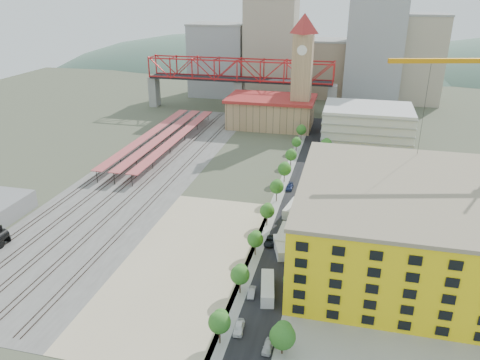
% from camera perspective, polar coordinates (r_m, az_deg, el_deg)
% --- Properties ---
extents(ground, '(400.00, 400.00, 0.00)m').
position_cam_1_polar(ground, '(134.02, -0.34, -3.06)').
color(ground, '#474C38').
rests_on(ground, ground).
extents(ballast_strip, '(36.00, 165.00, 0.06)m').
position_cam_1_polar(ballast_strip, '(160.50, -11.38, 0.97)').
color(ballast_strip, '#605E59').
rests_on(ballast_strip, ground).
extents(dirt_lot, '(28.00, 67.00, 0.06)m').
position_cam_1_polar(dirt_lot, '(108.73, -6.48, -9.84)').
color(dirt_lot, tan).
rests_on(dirt_lot, ground).
extents(street_asphalt, '(12.00, 170.00, 0.06)m').
position_cam_1_polar(street_asphalt, '(144.98, 7.25, -1.16)').
color(street_asphalt, black).
rests_on(street_asphalt, ground).
extents(sidewalk_west, '(3.00, 170.00, 0.04)m').
position_cam_1_polar(sidewalk_west, '(145.59, 5.10, -0.96)').
color(sidewalk_west, gray).
rests_on(sidewalk_west, ground).
extents(sidewalk_east, '(3.00, 170.00, 0.04)m').
position_cam_1_polar(sidewalk_east, '(144.59, 9.41, -1.37)').
color(sidewalk_east, gray).
rests_on(sidewalk_east, ground).
extents(construction_pad, '(50.00, 90.00, 0.06)m').
position_cam_1_polar(construction_pad, '(114.34, 19.81, -9.42)').
color(construction_pad, gray).
rests_on(construction_pad, ground).
extents(rail_tracks, '(26.56, 160.00, 0.18)m').
position_cam_1_polar(rail_tracks, '(161.20, -11.96, 1.07)').
color(rail_tracks, '#382B23').
rests_on(rail_tracks, ground).
extents(platform_canopies, '(16.00, 80.00, 4.12)m').
position_cam_1_polar(platform_canopies, '(184.80, -9.40, 5.33)').
color(platform_canopies, '#C2504A').
rests_on(platform_canopies, ground).
extents(station_hall, '(38.00, 24.00, 13.10)m').
position_cam_1_polar(station_hall, '(208.51, 3.79, 8.34)').
color(station_hall, tan).
rests_on(station_hall, ground).
extents(clock_tower, '(12.00, 12.00, 52.00)m').
position_cam_1_polar(clock_tower, '(200.43, 7.63, 14.04)').
color(clock_tower, tan).
rests_on(clock_tower, ground).
extents(parking_garage, '(34.00, 26.00, 14.00)m').
position_cam_1_polar(parking_garage, '(194.13, 15.23, 6.60)').
color(parking_garage, silver).
rests_on(parking_garage, ground).
extents(truss_bridge, '(94.00, 9.60, 25.60)m').
position_cam_1_polar(truss_bridge, '(231.99, -0.09, 12.94)').
color(truss_bridge, gray).
rests_on(truss_bridge, ground).
extents(construction_building, '(44.60, 50.60, 18.80)m').
position_cam_1_polar(construction_building, '(109.46, 18.90, -5.13)').
color(construction_building, yellow).
rests_on(construction_building, ground).
extents(street_trees, '(15.40, 124.40, 8.00)m').
position_cam_1_polar(street_trees, '(135.94, 6.74, -2.83)').
color(street_trees, '#245C1B').
rests_on(street_trees, ground).
extents(skyline, '(133.00, 46.00, 60.00)m').
position_cam_1_polar(skyline, '(262.73, 9.05, 14.69)').
color(skyline, '#9EA0A3').
rests_on(skyline, ground).
extents(distant_hills, '(647.00, 264.00, 227.00)m').
position_cam_1_polar(distant_hills, '(401.82, 15.07, 1.85)').
color(distant_hills, '#4C6B59').
rests_on(distant_hills, ground).
extents(site_trailer_a, '(4.35, 10.24, 2.72)m').
position_cam_1_polar(site_trailer_a, '(97.54, 3.36, -13.03)').
color(site_trailer_a, silver).
rests_on(site_trailer_a, ground).
extents(site_trailer_b, '(4.79, 9.10, 2.41)m').
position_cam_1_polar(site_trailer_b, '(111.37, 4.94, -8.20)').
color(site_trailer_b, silver).
rests_on(site_trailer_b, ground).
extents(site_trailer_c, '(3.05, 10.12, 2.74)m').
position_cam_1_polar(site_trailer_c, '(116.10, 5.38, -6.74)').
color(site_trailer_c, silver).
rests_on(site_trailer_c, ground).
extents(site_trailer_d, '(4.36, 10.17, 2.70)m').
position_cam_1_polar(site_trailer_d, '(129.67, 6.40, -3.48)').
color(site_trailer_d, silver).
rests_on(site_trailer_d, ground).
extents(car_0, '(2.18, 4.61, 1.52)m').
position_cam_1_polar(car_0, '(88.96, -0.14, -17.56)').
color(car_0, white).
rests_on(car_0, ground).
extents(car_1, '(1.69, 4.07, 1.31)m').
position_cam_1_polar(car_1, '(97.41, 1.43, -13.56)').
color(car_1, gray).
rests_on(car_1, ground).
extents(car_2, '(2.63, 5.28, 1.44)m').
position_cam_1_polar(car_2, '(114.69, 3.69, -7.46)').
color(car_2, black).
rests_on(car_2, ground).
extents(car_3, '(2.02, 4.95, 1.44)m').
position_cam_1_polar(car_3, '(144.71, 6.07, -0.85)').
color(car_3, navy).
rests_on(car_3, ground).
extents(car_4, '(1.80, 4.13, 1.39)m').
position_cam_1_polar(car_4, '(85.60, 3.42, -19.61)').
color(car_4, silver).
rests_on(car_4, ground).
extents(car_5, '(1.68, 4.24, 1.37)m').
position_cam_1_polar(car_5, '(106.75, 6.08, -10.08)').
color(car_5, '#96959A').
rests_on(car_5, ground).
extents(car_6, '(3.38, 5.89, 1.55)m').
position_cam_1_polar(car_6, '(153.01, 8.80, 0.36)').
color(car_6, black).
rests_on(car_6, ground).
extents(car_7, '(2.13, 5.15, 1.49)m').
position_cam_1_polar(car_7, '(152.50, 8.77, 0.28)').
color(car_7, navy).
rests_on(car_7, ground).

